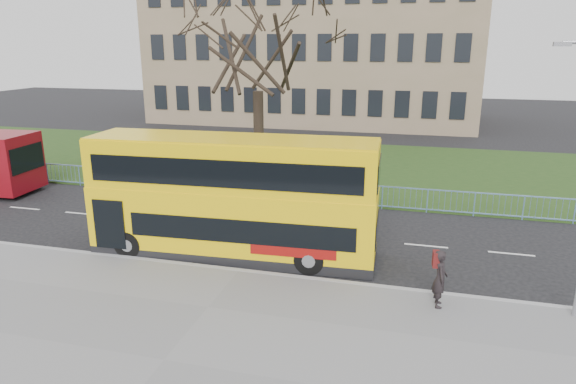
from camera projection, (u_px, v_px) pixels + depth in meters
name	position (u px, v px, depth m)	size (l,w,h in m)	color
ground	(254.00, 255.00, 18.47)	(120.00, 120.00, 0.00)	black
pavement	(164.00, 362.00, 12.18)	(80.00, 10.50, 0.12)	slate
kerb	(239.00, 271.00, 17.01)	(80.00, 0.20, 0.14)	#959597
grass_verge	(327.00, 166.00, 31.74)	(80.00, 15.40, 0.08)	#1E3B15
guard_railing	(297.00, 191.00, 24.45)	(40.00, 0.12, 1.10)	#76A6D2
bare_tree	(258.00, 73.00, 26.86)	(8.05, 8.05, 11.51)	black
civic_building	(317.00, 47.00, 50.24)	(30.00, 15.00, 14.00)	#826F52
yellow_bus	(233.00, 194.00, 17.93)	(10.14, 2.86, 4.21)	yellow
pedestrian	(440.00, 278.00, 14.46)	(0.62, 0.40, 1.69)	black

